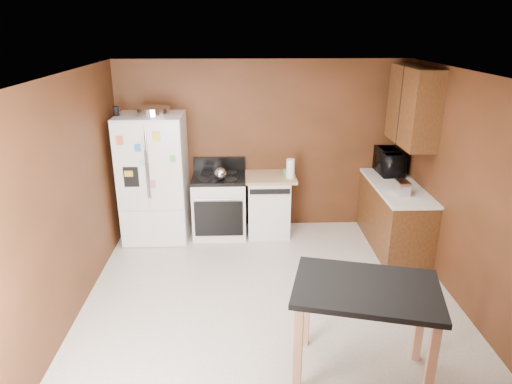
{
  "coord_description": "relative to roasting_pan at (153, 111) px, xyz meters",
  "views": [
    {
      "loc": [
        -0.32,
        -4.3,
        2.96
      ],
      "look_at": [
        -0.14,
        0.85,
        1.05
      ],
      "focal_mm": 32.0,
      "sensor_mm": 36.0,
      "label": 1
    }
  ],
  "objects": [
    {
      "name": "floor",
      "position": [
        1.48,
        -1.83,
        -1.86
      ],
      "size": [
        4.5,
        4.5,
        0.0
      ],
      "primitive_type": "plane",
      "color": "silver",
      "rests_on": "ground"
    },
    {
      "name": "ceiling",
      "position": [
        1.48,
        -1.83,
        0.64
      ],
      "size": [
        4.5,
        4.5,
        0.0
      ],
      "primitive_type": "plane",
      "rotation": [
        3.14,
        0.0,
        0.0
      ],
      "color": "white",
      "rests_on": "ground"
    },
    {
      "name": "wall_back",
      "position": [
        1.48,
        0.42,
        -0.61
      ],
      "size": [
        4.2,
        0.0,
        4.2
      ],
      "primitive_type": "plane",
      "rotation": [
        1.57,
        0.0,
        0.0
      ],
      "color": "#5B2C17",
      "rests_on": "ground"
    },
    {
      "name": "wall_front",
      "position": [
        1.48,
        -4.08,
        -0.61
      ],
      "size": [
        4.2,
        0.0,
        4.2
      ],
      "primitive_type": "plane",
      "rotation": [
        -1.57,
        0.0,
        0.0
      ],
      "color": "#5B2C17",
      "rests_on": "ground"
    },
    {
      "name": "wall_left",
      "position": [
        -0.62,
        -1.83,
        -0.61
      ],
      "size": [
        0.0,
        4.5,
        4.5
      ],
      "primitive_type": "plane",
      "rotation": [
        1.57,
        0.0,
        1.57
      ],
      "color": "#5B2C17",
      "rests_on": "ground"
    },
    {
      "name": "wall_right",
      "position": [
        3.58,
        -1.83,
        -0.61
      ],
      "size": [
        0.0,
        4.5,
        4.5
      ],
      "primitive_type": "plane",
      "rotation": [
        1.57,
        0.0,
        -1.57
      ],
      "color": "#5B2C17",
      "rests_on": "ground"
    },
    {
      "name": "roasting_pan",
      "position": [
        0.0,
        0.0,
        0.0
      ],
      "size": [
        0.44,
        0.44,
        0.11
      ],
      "primitive_type": "cylinder",
      "color": "silver",
      "rests_on": "refrigerator"
    },
    {
      "name": "pen_cup",
      "position": [
        -0.49,
        -0.01,
        0.01
      ],
      "size": [
        0.08,
        0.08,
        0.12
      ],
      "primitive_type": "cylinder",
      "color": "black",
      "rests_on": "refrigerator"
    },
    {
      "name": "kettle",
      "position": [
        0.87,
        -0.07,
        -0.87
      ],
      "size": [
        0.18,
        0.18,
        0.18
      ],
      "primitive_type": "sphere",
      "color": "silver",
      "rests_on": "gas_range"
    },
    {
      "name": "paper_towel",
      "position": [
        1.86,
        0.01,
        -0.83
      ],
      "size": [
        0.12,
        0.12,
        0.27
      ],
      "primitive_type": "cylinder",
      "rotation": [
        0.0,
        0.0,
        0.03
      ],
      "color": "white",
      "rests_on": "dishwasher"
    },
    {
      "name": "green_canister",
      "position": [
        1.81,
        0.14,
        -0.92
      ],
      "size": [
        0.1,
        0.1,
        0.1
      ],
      "primitive_type": "cylinder",
      "rotation": [
        0.0,
        0.0,
        -0.15
      ],
      "color": "#399659",
      "rests_on": "dishwasher"
    },
    {
      "name": "toaster",
      "position": [
        3.22,
        -0.71,
        -0.87
      ],
      "size": [
        0.15,
        0.24,
        0.17
      ],
      "primitive_type": "cube",
      "rotation": [
        0.0,
        0.0,
        0.02
      ],
      "color": "silver",
      "rests_on": "right_cabinets"
    },
    {
      "name": "microwave",
      "position": [
        3.32,
        0.18,
        -0.79
      ],
      "size": [
        0.42,
        0.6,
        0.32
      ],
      "primitive_type": "imported",
      "rotation": [
        0.0,
        0.0,
        1.61
      ],
      "color": "black",
      "rests_on": "right_cabinets"
    },
    {
      "name": "refrigerator",
      "position": [
        -0.07,
        0.03,
        -0.95
      ],
      "size": [
        0.9,
        0.8,
        1.8
      ],
      "color": "white",
      "rests_on": "ground"
    },
    {
      "name": "gas_range",
      "position": [
        0.84,
        0.09,
        -1.39
      ],
      "size": [
        0.76,
        0.68,
        1.1
      ],
      "color": "white",
      "rests_on": "ground"
    },
    {
      "name": "dishwasher",
      "position": [
        1.56,
        0.12,
        -1.4
      ],
      "size": [
        0.78,
        0.63,
        0.89
      ],
      "color": "white",
      "rests_on": "ground"
    },
    {
      "name": "right_cabinets",
      "position": [
        3.32,
        -0.35,
        -0.95
      ],
      "size": [
        0.63,
        1.58,
        2.45
      ],
      "color": "brown",
      "rests_on": "ground"
    },
    {
      "name": "island",
      "position": [
        2.2,
        -2.89,
        -1.09
      ],
      "size": [
        1.36,
        1.07,
        0.91
      ],
      "color": "black",
      "rests_on": "ground"
    }
  ]
}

